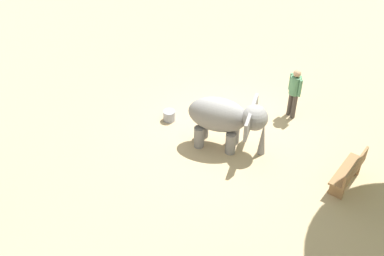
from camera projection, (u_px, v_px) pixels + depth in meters
name	position (u px, v px, depth m)	size (l,w,h in m)	color
ground_plane	(229.00, 134.00, 13.58)	(60.00, 60.00, 0.00)	tan
elephant	(226.00, 118.00, 12.59)	(2.07, 2.05, 1.53)	slate
person_handler	(295.00, 90.00, 13.68)	(0.51, 0.32, 1.62)	#3F3833
wooden_bench	(350.00, 171.00, 11.71)	(0.93, 1.44, 0.88)	olive
feed_bucket	(169.00, 116.00, 14.02)	(0.36, 0.36, 0.32)	gray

